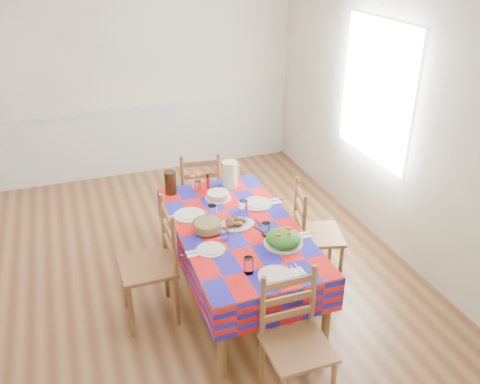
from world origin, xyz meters
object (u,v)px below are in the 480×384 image
at_px(meat_platter, 236,223).
at_px(chair_left, 153,265).
at_px(tea_pitcher, 170,183).
at_px(chair_far, 200,193).
at_px(chair_right, 314,235).
at_px(dining_table, 238,235).
at_px(green_pitcher, 230,174).
at_px(chair_near, 295,343).

xyz_separation_m(meat_platter, chair_left, (-0.72, -0.02, -0.24)).
bearing_deg(tea_pitcher, chair_far, 44.36).
bearing_deg(chair_right, dining_table, 105.85).
height_order(green_pitcher, tea_pitcher, green_pitcher).
xyz_separation_m(chair_near, chair_left, (-0.73, 1.16, 0.03)).
distance_m(meat_platter, green_pitcher, 0.76).
height_order(dining_table, tea_pitcher, tea_pitcher).
distance_m(dining_table, chair_left, 0.74).
bearing_deg(meat_platter, dining_table, -70.30).
xyz_separation_m(tea_pitcher, chair_left, (-0.34, -0.79, -0.32)).
relative_size(green_pitcher, chair_far, 0.26).
relative_size(dining_table, chair_right, 1.89).
bearing_deg(meat_platter, chair_right, -0.89).
relative_size(green_pitcher, chair_near, 0.26).
distance_m(chair_left, chair_right, 1.47).
relative_size(chair_near, chair_far, 1.00).
distance_m(dining_table, meat_platter, 0.11).
bearing_deg(chair_left, tea_pitcher, 155.93).
xyz_separation_m(green_pitcher, chair_left, (-0.92, -0.75, -0.34)).
bearing_deg(green_pitcher, chair_left, -140.71).
bearing_deg(green_pitcher, chair_near, -95.57).
bearing_deg(chair_right, chair_near, 162.87).
bearing_deg(chair_left, meat_platter, 91.26).
distance_m(meat_platter, tea_pitcher, 0.86).
relative_size(green_pitcher, chair_right, 0.26).
bearing_deg(tea_pitcher, chair_right, -34.77).
xyz_separation_m(meat_platter, chair_right, (0.74, -0.01, -0.26)).
relative_size(dining_table, green_pitcher, 7.28).
height_order(meat_platter, chair_near, chair_near).
height_order(dining_table, chair_right, chair_right).
relative_size(chair_left, chair_right, 1.06).
xyz_separation_m(chair_far, chair_right, (0.74, -1.15, 0.01)).
bearing_deg(chair_near, chair_far, 90.25).
relative_size(dining_table, meat_platter, 5.73).
height_order(dining_table, chair_far, chair_far).
bearing_deg(tea_pitcher, green_pitcher, -3.94).
bearing_deg(chair_near, tea_pitcher, 101.29).
bearing_deg(chair_right, meat_platter, 104.05).
relative_size(chair_far, chair_left, 0.94).
xyz_separation_m(green_pitcher, chair_near, (-0.19, -1.91, -0.37)).
bearing_deg(chair_left, green_pitcher, 128.75).
bearing_deg(dining_table, chair_near, -90.00).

